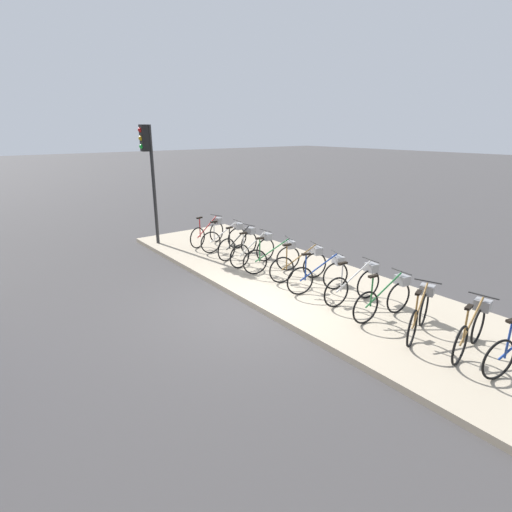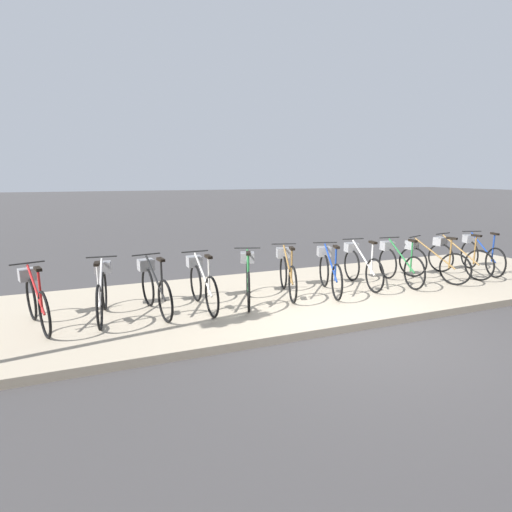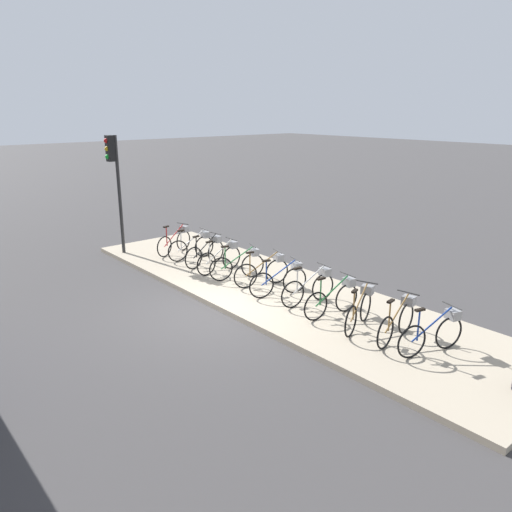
% 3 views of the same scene
% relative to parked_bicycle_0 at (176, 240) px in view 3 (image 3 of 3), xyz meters
% --- Properties ---
extents(ground_plane, '(120.00, 120.00, 0.00)m').
position_rel_parked_bicycle_0_xyz_m(ground_plane, '(4.41, -1.58, -0.54)').
color(ground_plane, '#423F3F').
extents(sidewalk, '(12.92, 3.48, 0.12)m').
position_rel_parked_bicycle_0_xyz_m(sidewalk, '(4.41, 0.15, -0.48)').
color(sidewalk, '#B7A88E').
rests_on(sidewalk, ground_plane).
extents(parked_bicycle_0, '(0.60, 1.46, 0.94)m').
position_rel_parked_bicycle_0_xyz_m(parked_bicycle_0, '(0.00, 0.00, 0.00)').
color(parked_bicycle_0, black).
rests_on(parked_bicycle_0, sidewalk).
extents(parked_bicycle_1, '(0.46, 1.52, 0.94)m').
position_rel_parked_bicycle_0_xyz_m(parked_bicycle_1, '(0.88, 0.08, 0.00)').
color(parked_bicycle_1, black).
rests_on(parked_bicycle_1, sidewalk).
extents(parked_bicycle_2, '(0.46, 1.51, 0.94)m').
position_rel_parked_bicycle_0_xyz_m(parked_bicycle_2, '(1.64, 0.03, 0.00)').
color(parked_bicycle_2, black).
rests_on(parked_bicycle_2, sidewalk).
extents(parked_bicycle_3, '(0.46, 1.52, 0.94)m').
position_rel_parked_bicycle_0_xyz_m(parked_bicycle_3, '(2.39, -0.01, 0.00)').
color(parked_bicycle_3, black).
rests_on(parked_bicycle_3, sidewalk).
extents(parked_bicycle_4, '(0.63, 1.45, 0.94)m').
position_rel_parked_bicycle_0_xyz_m(parked_bicycle_4, '(3.20, 0.00, 0.00)').
color(parked_bicycle_4, black).
rests_on(parked_bicycle_4, sidewalk).
extents(parked_bicycle_5, '(0.55, 1.48, 0.94)m').
position_rel_parked_bicycle_0_xyz_m(parked_bicycle_5, '(4.01, 0.15, 0.00)').
color(parked_bicycle_5, black).
rests_on(parked_bicycle_5, sidewalk).
extents(parked_bicycle_6, '(0.58, 1.47, 0.94)m').
position_rel_parked_bicycle_0_xyz_m(parked_bicycle_6, '(4.80, 0.01, 0.00)').
color(parked_bicycle_6, black).
rests_on(parked_bicycle_6, sidewalk).
extents(parked_bicycle_7, '(0.46, 1.51, 0.94)m').
position_rel_parked_bicycle_0_xyz_m(parked_bicycle_7, '(5.61, 0.17, 0.00)').
color(parked_bicycle_7, black).
rests_on(parked_bicycle_7, sidewalk).
extents(parked_bicycle_8, '(0.46, 1.52, 0.94)m').
position_rel_parked_bicycle_0_xyz_m(parked_bicycle_8, '(6.42, 0.05, 0.00)').
color(parked_bicycle_8, black).
rests_on(parked_bicycle_8, sidewalk).
extents(parked_bicycle_9, '(0.63, 1.45, 0.94)m').
position_rel_parked_bicycle_0_xyz_m(parked_bicycle_9, '(7.16, -0.01, 0.00)').
color(parked_bicycle_9, black).
rests_on(parked_bicycle_9, sidewalk).
extents(parked_bicycle_10, '(0.46, 1.51, 0.94)m').
position_rel_parked_bicycle_0_xyz_m(parked_bicycle_10, '(8.00, 0.10, 0.00)').
color(parked_bicycle_10, black).
rests_on(parked_bicycle_10, sidewalk).
extents(parked_bicycle_11, '(0.56, 1.48, 0.94)m').
position_rel_parked_bicycle_0_xyz_m(parked_bicycle_11, '(8.75, 0.13, 0.00)').
color(parked_bicycle_11, black).
rests_on(parked_bicycle_11, sidewalk).
extents(traffic_light, '(0.24, 0.40, 3.57)m').
position_rel_parked_bicycle_0_xyz_m(traffic_light, '(-1.10, -1.34, 2.15)').
color(traffic_light, '#2D2D2D').
rests_on(traffic_light, sidewalk).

